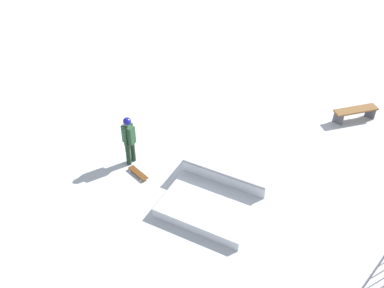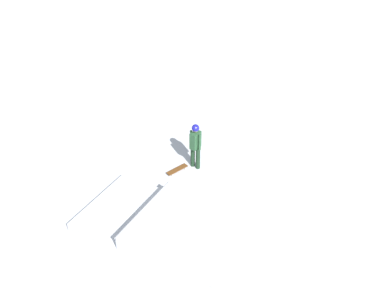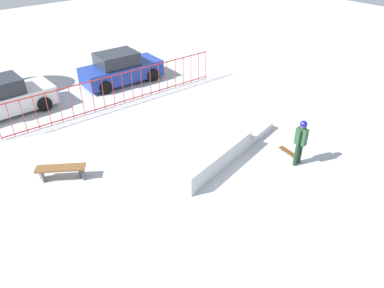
% 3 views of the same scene
% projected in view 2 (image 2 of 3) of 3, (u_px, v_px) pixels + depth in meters
% --- Properties ---
extents(ground_plane, '(60.00, 60.00, 0.00)m').
position_uv_depth(ground_plane, '(207.00, 237.00, 11.79)').
color(ground_plane, '#B7BABF').
extents(skate_ramp, '(5.82, 3.66, 0.74)m').
position_uv_depth(skate_ramp, '(184.00, 236.00, 11.41)').
color(skate_ramp, silver).
rests_on(skate_ramp, ground).
extents(skater, '(0.44, 0.40, 1.73)m').
position_uv_depth(skater, '(195.00, 143.00, 13.79)').
color(skater, black).
rests_on(skater, ground).
extents(skateboard, '(0.34, 0.82, 0.09)m').
position_uv_depth(skateboard, '(177.00, 169.00, 14.13)').
color(skateboard, '#593314').
rests_on(skateboard, ground).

